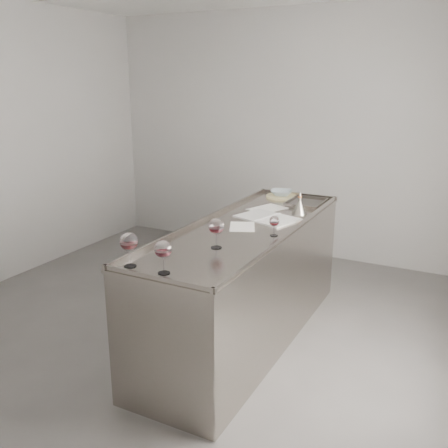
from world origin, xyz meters
The scene contains 12 objects.
room_shell centered at (0.00, 0.00, 1.40)m, with size 4.54×5.04×2.84m.
counter centered at (0.50, 0.30, 0.47)m, with size 0.77×2.42×0.97m.
wine_glass_left centered at (0.23, -0.78, 1.09)m, with size 0.11×0.11×0.21m.
wine_glass_middle centered at (0.48, -0.78, 1.08)m, with size 0.10×0.10×0.20m.
wine_glass_right centered at (0.53, -0.24, 1.09)m, with size 0.11×0.11×0.21m.
wine_glass_small centered at (0.77, 0.19, 1.04)m, with size 0.07×0.07×0.15m.
notebook centered at (0.56, 0.59, 0.95)m, with size 0.55×0.46×0.02m.
loose_paper_top centered at (0.48, 0.29, 0.94)m, with size 0.19×0.27×0.00m, color white.
loose_paper_under centered at (0.44, 0.88, 0.94)m, with size 0.22×0.32×0.00m, color white.
trivet centered at (0.38, 1.35, 0.95)m, with size 0.29×0.29×0.02m, color beige.
ceramic_bowl centered at (0.38, 1.35, 0.99)m, with size 0.21×0.21×0.05m, color gray.
wine_funnel centered at (0.74, 0.85, 1.00)m, with size 0.13×0.13×0.19m.
Camera 1 is at (2.04, -3.02, 2.03)m, focal length 40.00 mm.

